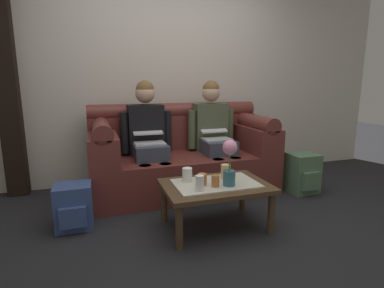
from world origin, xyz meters
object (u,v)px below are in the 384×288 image
at_px(flower_vase, 230,160).
at_px(cup_far_right, 215,181).
at_px(coffee_table, 216,189).
at_px(cup_near_right, 200,183).
at_px(backpack_left, 74,207).
at_px(backpack_right, 303,173).
at_px(cup_far_left, 226,172).
at_px(cup_far_center, 202,179).
at_px(person_right, 214,131).
at_px(couch, 182,157).
at_px(person_left, 148,134).
at_px(cup_near_left, 187,175).

xyz_separation_m(flower_vase, cup_far_right, (-0.12, 0.01, -0.16)).
xyz_separation_m(coffee_table, cup_near_right, (-0.18, -0.13, 0.12)).
bearing_deg(backpack_left, backpack_right, 2.69).
xyz_separation_m(cup_near_right, cup_far_left, (0.30, 0.20, 0.00)).
xyz_separation_m(coffee_table, cup_far_left, (0.12, 0.07, 0.12)).
relative_size(coffee_table, backpack_left, 2.31).
height_order(cup_far_center, backpack_left, cup_far_center).
relative_size(person_right, cup_far_left, 9.89).
xyz_separation_m(flower_vase, cup_near_right, (-0.26, -0.03, -0.15)).
bearing_deg(cup_near_right, backpack_right, 22.95).
bearing_deg(cup_far_left, coffee_table, -149.33).
relative_size(flower_vase, cup_far_right, 4.00).
xyz_separation_m(person_right, flower_vase, (-0.30, -1.08, -0.06)).
xyz_separation_m(cup_near_right, backpack_right, (1.42, 0.60, -0.24)).
height_order(coffee_table, flower_vase, flower_vase).
bearing_deg(flower_vase, coffee_table, 129.65).
xyz_separation_m(flower_vase, cup_far_left, (0.04, 0.16, -0.14)).
height_order(couch, coffee_table, couch).
height_order(flower_vase, backpack_right, flower_vase).
height_order(flower_vase, cup_far_left, flower_vase).
relative_size(coffee_table, flower_vase, 2.34).
xyz_separation_m(person_left, cup_near_left, (0.17, -0.88, -0.21)).
distance_m(coffee_table, backpack_left, 1.19).
relative_size(couch, backpack_right, 4.57).
relative_size(cup_near_right, cup_far_left, 0.94).
height_order(flower_vase, backpack_left, flower_vase).
distance_m(cup_far_left, cup_far_right, 0.22).
height_order(person_left, cup_far_right, person_left).
bearing_deg(cup_near_left, cup_far_right, -49.10).
distance_m(couch, coffee_table, 0.99).
bearing_deg(backpack_left, person_left, 40.17).
distance_m(couch, flower_vase, 1.11).
relative_size(person_left, cup_near_left, 10.88).
distance_m(person_right, coffee_table, 1.11).
distance_m(couch, backpack_right, 1.35).
bearing_deg(person_left, flower_vase, -67.15).
xyz_separation_m(couch, backpack_right, (1.24, -0.52, -0.16)).
bearing_deg(cup_far_left, cup_far_right, -135.55).
xyz_separation_m(person_right, cup_far_left, (-0.26, -0.92, -0.20)).
xyz_separation_m(person_left, cup_far_center, (0.26, -1.01, -0.22)).
xyz_separation_m(cup_near_right, cup_far_center, (0.06, 0.11, -0.01)).
height_order(cup_near_right, cup_far_right, cup_near_right).
xyz_separation_m(couch, cup_far_left, (0.12, -0.92, 0.08)).
relative_size(flower_vase, cup_far_center, 3.90).
relative_size(person_right, coffee_table, 1.42).
bearing_deg(person_left, couch, 0.37).
distance_m(person_right, flower_vase, 1.12).
height_order(couch, cup_far_left, couch).
height_order(couch, flower_vase, couch).
bearing_deg(cup_near_left, couch, 76.62).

